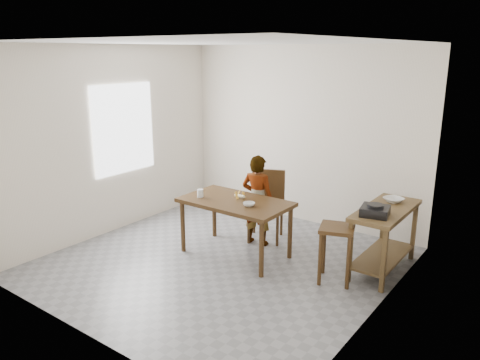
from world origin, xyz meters
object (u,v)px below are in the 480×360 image
Objects in this scene: dining_table at (235,228)px; prep_counter at (384,239)px; child at (257,200)px; dining_chair at (266,207)px; stool at (336,254)px.

dining_table is 1.86m from prep_counter.
child reaches higher than prep_counter.
prep_counter is 0.95× the size of child.
stool is (1.35, -0.57, -0.15)m from dining_chair.
dining_table is 1.11× the size of child.
prep_counter is 0.69m from stool.
dining_table reaches higher than stool.
child reaches higher than stool.
prep_counter is 1.73m from child.
stool is at bearing -46.46° from dining_chair.
child reaches higher than dining_table.
dining_table is at bearing -157.85° from prep_counter.
dining_table is 0.68m from dining_chair.
child is at bearing -172.48° from prep_counter.
child is at bearing -115.90° from dining_chair.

